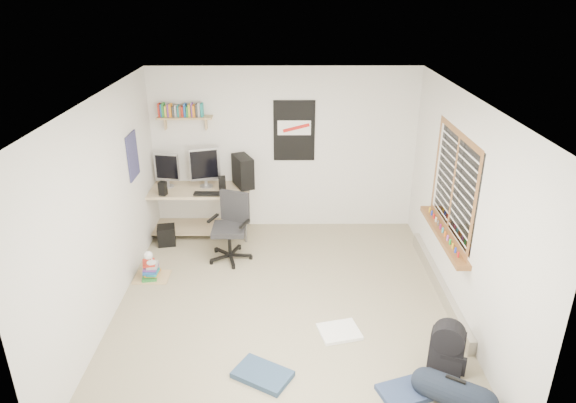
{
  "coord_description": "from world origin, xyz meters",
  "views": [
    {
      "loc": [
        0.02,
        -5.22,
        3.6
      ],
      "look_at": [
        0.05,
        0.4,
        1.19
      ],
      "focal_mm": 32.0,
      "sensor_mm": 36.0,
      "label": 1
    }
  ],
  "objects_px": {
    "desk": "(196,211)",
    "book_stack": "(151,268)",
    "office_chair": "(229,227)",
    "backpack": "(446,353)",
    "duffel_bag": "(454,392)"
  },
  "relations": [
    {
      "from": "desk",
      "to": "book_stack",
      "type": "relative_size",
      "value": 4.08
    },
    {
      "from": "desk",
      "to": "office_chair",
      "type": "xyz_separation_m",
      "value": [
        0.59,
        -0.82,
        0.12
      ]
    },
    {
      "from": "book_stack",
      "to": "office_chair",
      "type": "bearing_deg",
      "value": 27.17
    },
    {
      "from": "backpack",
      "to": "duffel_bag",
      "type": "xyz_separation_m",
      "value": [
        -0.06,
        -0.47,
        -0.06
      ]
    },
    {
      "from": "duffel_bag",
      "to": "office_chair",
      "type": "bearing_deg",
      "value": 162.15
    },
    {
      "from": "backpack",
      "to": "book_stack",
      "type": "distance_m",
      "value": 3.8
    },
    {
      "from": "duffel_bag",
      "to": "book_stack",
      "type": "distance_m",
      "value": 3.99
    },
    {
      "from": "desk",
      "to": "backpack",
      "type": "height_order",
      "value": "desk"
    },
    {
      "from": "backpack",
      "to": "office_chair",
      "type": "bearing_deg",
      "value": 158.95
    },
    {
      "from": "backpack",
      "to": "book_stack",
      "type": "xyz_separation_m",
      "value": [
        -3.37,
        1.75,
        -0.05
      ]
    },
    {
      "from": "desk",
      "to": "office_chair",
      "type": "distance_m",
      "value": 1.02
    },
    {
      "from": "office_chair",
      "to": "book_stack",
      "type": "distance_m",
      "value": 1.16
    },
    {
      "from": "office_chair",
      "to": "backpack",
      "type": "distance_m",
      "value": 3.3
    },
    {
      "from": "office_chair",
      "to": "backpack",
      "type": "xyz_separation_m",
      "value": [
        2.38,
        -2.26,
        -0.29
      ]
    },
    {
      "from": "office_chair",
      "to": "book_stack",
      "type": "relative_size",
      "value": 2.32
    }
  ]
}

